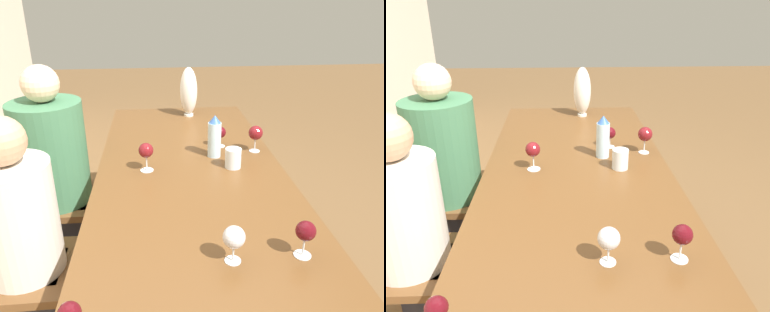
{
  "view_description": "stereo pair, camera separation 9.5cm",
  "coord_description": "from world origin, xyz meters",
  "views": [
    {
      "loc": [
        -1.73,
        0.17,
        1.6
      ],
      "look_at": [
        -0.06,
        0.0,
        0.86
      ],
      "focal_mm": 35.0,
      "sensor_mm": 36.0,
      "label": 1
    },
    {
      "loc": [
        -1.73,
        0.07,
        1.6
      ],
      "look_at": [
        -0.06,
        0.0,
        0.86
      ],
      "focal_mm": 35.0,
      "sensor_mm": 36.0,
      "label": 2
    }
  ],
  "objects": [
    {
      "name": "ground_plane",
      "position": [
        0.0,
        0.0,
        0.0
      ],
      "size": [
        14.0,
        14.0,
        0.0
      ],
      "primitive_type": "plane",
      "color": "brown"
    },
    {
      "name": "dining_table",
      "position": [
        0.0,
        0.0,
        0.69
      ],
      "size": [
        2.21,
        0.95,
        0.76
      ],
      "color": "brown",
      "rests_on": "ground_plane"
    },
    {
      "name": "water_bottle",
      "position": [
        0.15,
        -0.14,
        0.88
      ],
      "size": [
        0.07,
        0.07,
        0.24
      ],
      "color": "silver",
      "rests_on": "dining_table"
    },
    {
      "name": "water_tumbler",
      "position": [
        0.0,
        -0.22,
        0.81
      ],
      "size": [
        0.08,
        0.08,
        0.1
      ],
      "color": "silver",
      "rests_on": "dining_table"
    },
    {
      "name": "vase",
      "position": [
        0.9,
        -0.07,
        0.94
      ],
      "size": [
        0.12,
        0.12,
        0.35
      ],
      "color": "silver",
      "rests_on": "dining_table"
    },
    {
      "name": "wine_glass_1",
      "position": [
        0.29,
        -0.2,
        0.85
      ],
      "size": [
        0.07,
        0.07,
        0.12
      ],
      "color": "silver",
      "rests_on": "dining_table"
    },
    {
      "name": "wine_glass_2",
      "position": [
        0.2,
        -0.38,
        0.87
      ],
      "size": [
        0.08,
        0.08,
        0.15
      ],
      "color": "silver",
      "rests_on": "dining_table"
    },
    {
      "name": "wine_glass_3",
      "position": [
        -0.73,
        -0.07,
        0.86
      ],
      "size": [
        0.08,
        0.08,
        0.14
      ],
      "color": "silver",
      "rests_on": "dining_table"
    },
    {
      "name": "wine_glass_4",
      "position": [
        -0.72,
        -0.32,
        0.86
      ],
      "size": [
        0.07,
        0.07,
        0.14
      ],
      "color": "silver",
      "rests_on": "dining_table"
    },
    {
      "name": "wine_glass_5",
      "position": [
        0.01,
        0.22,
        0.87
      ],
      "size": [
        0.08,
        0.08,
        0.15
      ],
      "color": "silver",
      "rests_on": "dining_table"
    },
    {
      "name": "chair_near",
      "position": [
        -0.32,
        0.84,
        0.51
      ],
      "size": [
        0.44,
        0.44,
        0.96
      ],
      "color": "brown",
      "rests_on": "ground_plane"
    },
    {
      "name": "chair_far",
      "position": [
        0.3,
        0.84,
        0.51
      ],
      "size": [
        0.44,
        0.44,
        0.96
      ],
      "color": "brown",
      "rests_on": "ground_plane"
    },
    {
      "name": "person_near",
      "position": [
        -0.32,
        0.75,
        0.63
      ],
      "size": [
        0.34,
        0.34,
        1.17
      ],
      "color": "#2D2D38",
      "rests_on": "ground_plane"
    },
    {
      "name": "person_far",
      "position": [
        0.3,
        0.75,
        0.66
      ],
      "size": [
        0.4,
        0.4,
        1.25
      ],
      "color": "#2D2D38",
      "rests_on": "ground_plane"
    }
  ]
}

